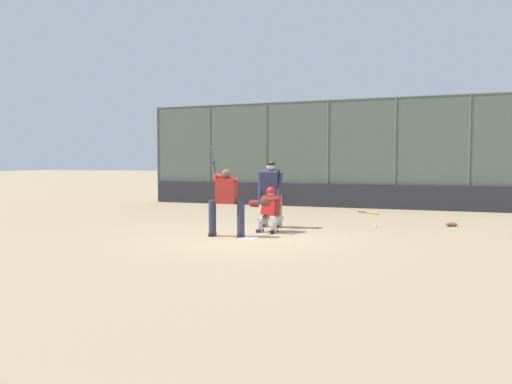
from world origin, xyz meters
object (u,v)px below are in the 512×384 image
(fielding_glove_on_dirt, at_px, (451,224))
(catcher_behind_plate, at_px, (270,209))
(umpire_home, at_px, (271,192))
(spare_bat_near_backstop, at_px, (371,213))
(batter_at_plate, at_px, (226,200))
(equipment_bag_dugout_side, at_px, (261,204))
(baseball_loose, at_px, (376,226))

(fielding_glove_on_dirt, bearing_deg, catcher_behind_plate, 32.68)
(umpire_home, distance_m, spare_bat_near_backstop, 5.23)
(catcher_behind_plate, distance_m, fielding_glove_on_dirt, 5.33)
(batter_at_plate, height_order, fielding_glove_on_dirt, batter_at_plate)
(catcher_behind_plate, relative_size, umpire_home, 0.65)
(fielding_glove_on_dirt, xyz_separation_m, equipment_bag_dugout_side, (7.11, -3.92, 0.08))
(batter_at_plate, distance_m, spare_bat_near_backstop, 7.23)
(spare_bat_near_backstop, height_order, equipment_bag_dugout_side, equipment_bag_dugout_side)
(catcher_behind_plate, distance_m, spare_bat_near_backstop, 5.89)
(fielding_glove_on_dirt, height_order, baseball_loose, fielding_glove_on_dirt)
(fielding_glove_on_dirt, bearing_deg, equipment_bag_dugout_side, -28.85)
(batter_at_plate, distance_m, catcher_behind_plate, 1.39)
(umpire_home, height_order, baseball_loose, umpire_home)
(spare_bat_near_backstop, bearing_deg, batter_at_plate, -77.19)
(catcher_behind_plate, bearing_deg, fielding_glove_on_dirt, -140.12)
(umpire_home, bearing_deg, baseball_loose, -158.17)
(batter_at_plate, bearing_deg, catcher_behind_plate, -125.95)
(catcher_behind_plate, xyz_separation_m, baseball_loose, (-2.49, -1.80, -0.57))
(batter_at_plate, relative_size, catcher_behind_plate, 1.90)
(catcher_behind_plate, height_order, baseball_loose, catcher_behind_plate)
(fielding_glove_on_dirt, distance_m, baseball_loose, 2.24)
(fielding_glove_on_dirt, relative_size, baseball_loose, 4.30)
(spare_bat_near_backstop, height_order, fielding_glove_on_dirt, fielding_glove_on_dirt)
(catcher_behind_plate, bearing_deg, batter_at_plate, 64.46)
(batter_at_plate, bearing_deg, umpire_home, -106.28)
(batter_at_plate, distance_m, baseball_loose, 4.45)
(spare_bat_near_backstop, relative_size, equipment_bag_dugout_side, 0.71)
(catcher_behind_plate, height_order, equipment_bag_dugout_side, catcher_behind_plate)
(batter_at_plate, height_order, catcher_behind_plate, batter_at_plate)
(batter_at_plate, relative_size, baseball_loose, 30.19)
(spare_bat_near_backstop, xyz_separation_m, fielding_glove_on_dirt, (-2.58, 2.69, 0.02))
(baseball_loose, bearing_deg, catcher_behind_plate, 35.82)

